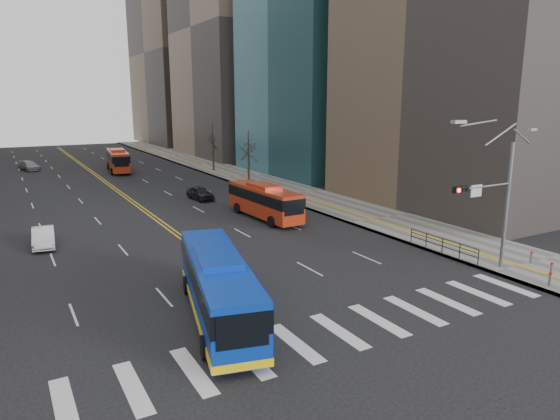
# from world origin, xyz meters

# --- Properties ---
(ground) EXTENTS (220.00, 220.00, 0.00)m
(ground) POSITION_xyz_m (0.00, 0.00, 0.00)
(ground) COLOR black
(sidewalk_right) EXTENTS (7.00, 130.00, 0.15)m
(sidewalk_right) POSITION_xyz_m (17.50, 45.00, 0.07)
(sidewalk_right) COLOR slate
(sidewalk_right) RESTS_ON ground
(crosswalk) EXTENTS (26.70, 4.00, 0.01)m
(crosswalk) POSITION_xyz_m (0.00, 0.00, 0.01)
(crosswalk) COLOR silver
(crosswalk) RESTS_ON ground
(centerline) EXTENTS (0.55, 100.00, 0.01)m
(centerline) POSITION_xyz_m (0.00, 55.00, 0.01)
(centerline) COLOR gold
(centerline) RESTS_ON ground
(office_towers) EXTENTS (83.00, 134.00, 58.00)m
(office_towers) POSITION_xyz_m (0.12, 68.51, 23.92)
(office_towers) COLOR gray
(office_towers) RESTS_ON ground
(signal_mast) EXTENTS (5.37, 0.37, 9.39)m
(signal_mast) POSITION_xyz_m (13.77, 2.00, 4.86)
(signal_mast) COLOR slate
(signal_mast) RESTS_ON ground
(pedestrian_railing) EXTENTS (0.06, 6.06, 1.02)m
(pedestrian_railing) POSITION_xyz_m (14.30, 6.00, 0.82)
(pedestrian_railing) COLOR black
(pedestrian_railing) RESTS_ON sidewalk_right
(bollards) EXTENTS (2.87, 3.17, 0.78)m
(bollards) POSITION_xyz_m (16.27, -0.17, 0.55)
(bollards) COLOR slate
(bollards) RESTS_ON sidewalk_right
(street_trees) EXTENTS (35.20, 47.20, 7.60)m
(street_trees) POSITION_xyz_m (-7.18, 34.55, 4.87)
(street_trees) COLOR black
(street_trees) RESTS_ON ground
(blue_bus) EXTENTS (5.01, 11.70, 3.35)m
(blue_bus) POSITION_xyz_m (-3.13, 4.00, 1.76)
(blue_bus) COLOR #0B34AF
(blue_bus) RESTS_ON ground
(red_bus_near) EXTENTS (2.81, 9.85, 3.13)m
(red_bus_near) POSITION_xyz_m (8.56, 21.51, 1.75)
(red_bus_near) COLOR #B02C12
(red_bus_near) RESTS_ON ground
(red_bus_far) EXTENTS (3.59, 10.69, 3.34)m
(red_bus_far) POSITION_xyz_m (3.60, 58.86, 1.86)
(red_bus_far) COLOR #B02C12
(red_bus_far) RESTS_ON ground
(car_white) EXTENTS (1.81, 4.34, 1.40)m
(car_white) POSITION_xyz_m (-9.52, 21.65, 0.70)
(car_white) COLOR silver
(car_white) RESTS_ON ground
(car_dark_mid) EXTENTS (2.10, 4.31, 1.42)m
(car_dark_mid) POSITION_xyz_m (6.63, 32.60, 0.71)
(car_dark_mid) COLOR black
(car_dark_mid) RESTS_ON ground
(car_silver) EXTENTS (3.24, 5.16, 1.39)m
(car_silver) POSITION_xyz_m (-7.90, 66.68, 0.70)
(car_silver) COLOR gray
(car_silver) RESTS_ON ground
(car_dark_far) EXTENTS (2.58, 4.46, 1.17)m
(car_dark_far) POSITION_xyz_m (7.37, 74.25, 0.58)
(car_dark_far) COLOR black
(car_dark_far) RESTS_ON ground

